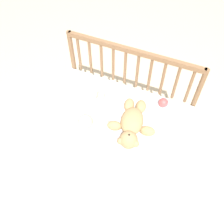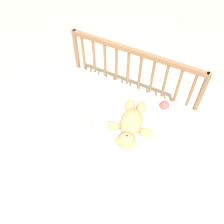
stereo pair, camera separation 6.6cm
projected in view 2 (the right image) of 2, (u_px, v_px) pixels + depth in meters
ground_plane at (112, 151)px, 2.22m from camera, size 12.00×12.00×0.00m
crib_mattress at (112, 136)px, 2.02m from camera, size 1.06×0.67×0.52m
crib_rail at (133, 77)px, 1.93m from camera, size 1.06×0.04×0.87m
blanket at (112, 118)px, 1.80m from camera, size 0.82×0.52×0.01m
teddy_bear at (131, 125)px, 1.71m from camera, size 0.34×0.44×0.12m
baby at (91, 110)px, 1.80m from camera, size 0.31×0.39×0.11m
toy_ball at (165, 105)px, 1.83m from camera, size 0.07×0.07×0.07m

